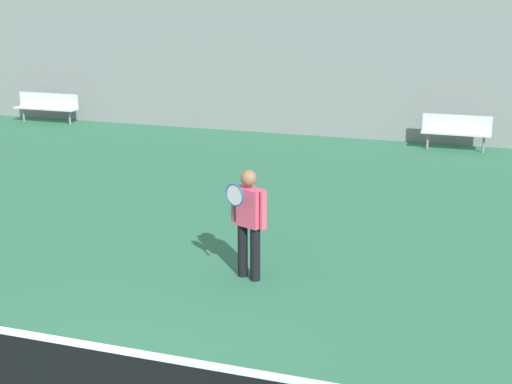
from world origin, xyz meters
TOP-DOWN VIEW (x-y plane):
  - tennis_net at (0.00, 0.00)m, footprint 11.95×0.09m
  - tennis_player at (0.57, 3.92)m, footprint 0.57×0.50m
  - bench_courtside_near at (-8.64, 12.95)m, footprint 1.94×0.40m
  - bench_courtside_far at (2.88, 12.95)m, footprint 1.65×0.40m
  - back_fence at (0.00, 13.58)m, footprint 27.90×0.06m

SIDE VIEW (x-z plane):
  - tennis_net at x=0.00m, z-range 0.01..1.00m
  - bench_courtside_far at x=2.88m, z-range 0.10..0.95m
  - bench_courtside_near at x=-8.64m, z-range 0.10..0.96m
  - tennis_player at x=0.57m, z-range 0.11..1.66m
  - back_fence at x=0.00m, z-range 0.00..3.59m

